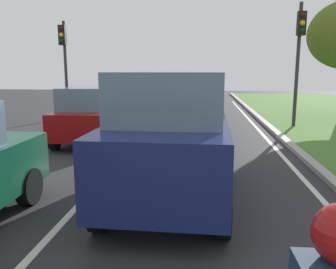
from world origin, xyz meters
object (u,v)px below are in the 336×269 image
at_px(car_suv_ahead, 172,135).
at_px(traffic_light_near_right, 299,46).
at_px(car_hatchback_far, 90,115).
at_px(traffic_light_overhead_left, 64,53).

relative_size(car_suv_ahead, traffic_light_near_right, 0.93).
distance_m(car_hatchback_far, traffic_light_near_right, 8.47).
bearing_deg(car_hatchback_far, traffic_light_overhead_left, 116.62).
bearing_deg(traffic_light_overhead_left, car_suv_ahead, -59.21).
height_order(car_suv_ahead, traffic_light_near_right, traffic_light_near_right).
distance_m(traffic_light_near_right, traffic_light_overhead_left, 10.36).
bearing_deg(car_suv_ahead, car_hatchback_far, 124.02).
bearing_deg(car_suv_ahead, traffic_light_near_right, 64.14).
bearing_deg(traffic_light_overhead_left, traffic_light_near_right, -9.45).
relative_size(car_hatchback_far, traffic_light_overhead_left, 0.83).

